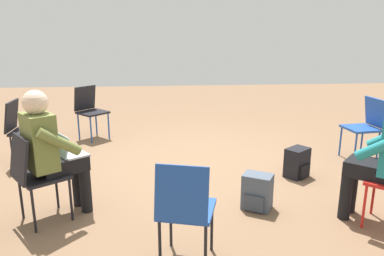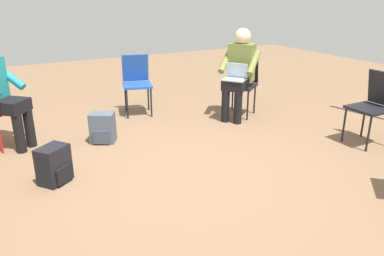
{
  "view_description": "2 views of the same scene",
  "coord_description": "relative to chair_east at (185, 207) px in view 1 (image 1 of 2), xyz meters",
  "views": [
    {
      "loc": [
        4.59,
        -0.43,
        1.77
      ],
      "look_at": [
        0.34,
        -0.08,
        0.61
      ],
      "focal_mm": 35.0,
      "sensor_mm": 36.0,
      "label": 1
    },
    {
      "loc": [
        -2.95,
        1.56,
        1.71
      ],
      "look_at": [
        -0.08,
        0.0,
        0.51
      ],
      "focal_mm": 35.0,
      "sensor_mm": 36.0,
      "label": 2
    }
  ],
  "objects": [
    {
      "name": "chair_east",
      "position": [
        0.0,
        0.0,
        0.0
      ],
      "size": [
        0.52,
        0.49,
        0.85
      ],
      "rotation": [
        0.0,
        0.0,
        1.31
      ],
      "color": "#1E4799",
      "rests_on": "ground"
    },
    {
      "name": "chair_southeast",
      "position": [
        -0.77,
        -1.32,
        0.0
      ],
      "size": [
        0.57,
        0.58,
        0.85
      ],
      "rotation": [
        0.0,
        0.0,
        0.63
      ],
      "color": "black",
      "rests_on": "ground"
    },
    {
      "name": "chair_south",
      "position": [
        -2.42,
        -2.0,
        0.0
      ],
      "size": [
        0.4,
        0.44,
        0.85
      ],
      "rotation": [
        0.0,
        0.0,
        -0.01
      ],
      "color": "black",
      "rests_on": "ground"
    },
    {
      "name": "backpack_near_laptop_user",
      "position": [
        -1.66,
        1.46,
        -0.34
      ],
      "size": [
        0.33,
        0.34,
        0.36
      ],
      "rotation": [
        0.0,
        0.0,
        5.37
      ],
      "color": "black",
      "rests_on": "ground"
    },
    {
      "name": "person_with_laptop",
      "position": [
        -0.88,
        -1.18,
        0.2
      ],
      "size": [
        0.63,
        0.64,
        1.24
      ],
      "rotation": [
        0.0,
        0.0,
        0.63
      ],
      "color": "black",
      "rests_on": "ground"
    },
    {
      "name": "ground_plane",
      "position": [
        -2.11,
        0.28,
        -0.5
      ],
      "size": [
        14.0,
        14.0,
        0.0
      ],
      "primitive_type": "plane",
      "color": "brown"
    },
    {
      "name": "chair_north",
      "position": [
        -2.22,
        2.61,
        0.0
      ],
      "size": [
        0.45,
        0.48,
        0.85
      ],
      "rotation": [
        0.0,
        0.0,
        -3.02
      ],
      "color": "#1E4799",
      "rests_on": "ground"
    },
    {
      "name": "backpack_by_empty_chair",
      "position": [
        -0.88,
        0.78,
        -0.34
      ],
      "size": [
        0.31,
        0.34,
        0.36
      ],
      "rotation": [
        0.0,
        0.0,
        1.05
      ],
      "color": "#475160",
      "rests_on": "ground"
    },
    {
      "name": "chair_southwest",
      "position": [
        -3.55,
        -1.32,
        0.0
      ],
      "size": [
        0.58,
        0.58,
        0.85
      ],
      "rotation": [
        0.0,
        0.0,
        -0.79
      ],
      "color": "black",
      "rests_on": "ground"
    }
  ]
}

